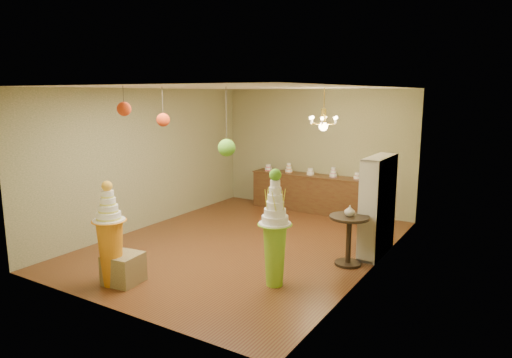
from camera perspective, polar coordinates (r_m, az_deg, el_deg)
The scene contains 17 objects.
floor at distance 9.00m, azimuth -1.37°, elevation -8.10°, with size 6.50×6.50×0.00m, color #5A3118.
ceiling at distance 8.53m, azimuth -1.46°, elevation 11.37°, with size 6.50×6.50×0.00m, color white.
wall_back at distance 11.47m, azimuth 7.46°, elevation 3.59°, with size 5.00×0.04×3.00m, color #949469.
wall_front at distance 6.22m, azimuth -17.93°, elevation -2.83°, with size 5.00×0.04×3.00m, color #949469.
wall_left at distance 10.20m, azimuth -13.29°, elevation 2.52°, with size 0.04×6.50×3.00m, color #949469.
wall_right at distance 7.59m, azimuth 14.63°, elevation -0.27°, with size 0.04×6.50×3.00m, color #949469.
pedestal_green at distance 6.93m, azimuth 2.36°, elevation -7.61°, with size 0.52×0.52×1.81m.
pedestal_orange at distance 7.31m, azimuth -17.73°, elevation -7.72°, with size 0.50×0.50×1.63m.
burlap_riser at distance 7.47m, azimuth -16.24°, elevation -10.69°, with size 0.51×0.51×0.46m, color olive.
sideboard at distance 11.39m, azimuth 6.76°, elevation -1.66°, with size 3.04×0.54×1.16m.
shelving_unit at distance 8.51m, azimuth 14.99°, elevation -3.24°, with size 0.33×1.20×1.80m.
round_table at distance 7.94m, azimuth 11.53°, elevation -6.68°, with size 0.78×0.78×0.86m.
vase at distance 7.83m, azimuth 11.64°, elevation -3.90°, with size 0.18×0.18×0.19m, color beige.
pom_red_left at distance 7.55m, azimuth -11.53°, elevation 7.27°, with size 0.22×0.22×0.63m.
pom_green_mid at distance 7.38m, azimuth -3.69°, elevation 3.93°, with size 0.28×0.28×1.11m.
pom_red_right at distance 6.68m, azimuth -16.17°, elevation 8.42°, with size 0.20×0.20×0.42m.
chandelier at distance 9.18m, azimuth 8.43°, elevation 6.85°, with size 0.74×0.74×0.85m.
Camera 1 is at (4.64, -7.15, 2.90)m, focal length 32.00 mm.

